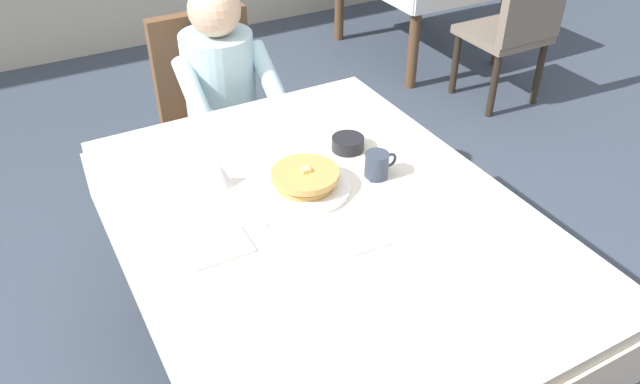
{
  "coord_description": "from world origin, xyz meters",
  "views": [
    {
      "loc": [
        -0.72,
        -1.28,
        1.86
      ],
      "look_at": [
        -0.0,
        0.04,
        0.79
      ],
      "focal_mm": 35.44,
      "sensor_mm": 36.0,
      "label": 1
    }
  ],
  "objects_px": {
    "fork_left_of_plate": "(251,210)",
    "knife_right_of_plate": "(361,175)",
    "spoon_near_edge": "(370,249)",
    "background_chair_empty": "(517,22)",
    "chair_diner": "(214,106)",
    "plate_breakfast": "(305,187)",
    "cup_coffee": "(377,165)",
    "breakfast_stack": "(304,178)",
    "dining_table_main": "(327,236)",
    "diner_person": "(224,92)",
    "bowl_butter": "(348,143)",
    "syrup_pitcher": "(220,174)"
  },
  "relations": [
    {
      "from": "dining_table_main",
      "to": "syrup_pitcher",
      "type": "bearing_deg",
      "value": 127.29
    },
    {
      "from": "bowl_butter",
      "to": "spoon_near_edge",
      "type": "relative_size",
      "value": 0.73
    },
    {
      "from": "knife_right_of_plate",
      "to": "fork_left_of_plate",
      "type": "bearing_deg",
      "value": 93.46
    },
    {
      "from": "breakfast_stack",
      "to": "cup_coffee",
      "type": "bearing_deg",
      "value": -10.68
    },
    {
      "from": "syrup_pitcher",
      "to": "fork_left_of_plate",
      "type": "bearing_deg",
      "value": -81.15
    },
    {
      "from": "syrup_pitcher",
      "to": "knife_right_of_plate",
      "type": "distance_m",
      "value": 0.44
    },
    {
      "from": "breakfast_stack",
      "to": "fork_left_of_plate",
      "type": "relative_size",
      "value": 1.16
    },
    {
      "from": "cup_coffee",
      "to": "diner_person",
      "type": "bearing_deg",
      "value": 99.82
    },
    {
      "from": "breakfast_stack",
      "to": "spoon_near_edge",
      "type": "distance_m",
      "value": 0.34
    },
    {
      "from": "diner_person",
      "to": "bowl_butter",
      "type": "height_order",
      "value": "diner_person"
    },
    {
      "from": "breakfast_stack",
      "to": "bowl_butter",
      "type": "height_order",
      "value": "breakfast_stack"
    },
    {
      "from": "fork_left_of_plate",
      "to": "knife_right_of_plate",
      "type": "xyz_separation_m",
      "value": [
        0.38,
        0.0,
        0.0
      ]
    },
    {
      "from": "fork_left_of_plate",
      "to": "spoon_near_edge",
      "type": "distance_m",
      "value": 0.38
    },
    {
      "from": "fork_left_of_plate",
      "to": "spoon_near_edge",
      "type": "xyz_separation_m",
      "value": [
        0.21,
        -0.32,
        0.0
      ]
    },
    {
      "from": "dining_table_main",
      "to": "fork_left_of_plate",
      "type": "distance_m",
      "value": 0.24
    },
    {
      "from": "chair_diner",
      "to": "plate_breakfast",
      "type": "xyz_separation_m",
      "value": [
        -0.07,
        -1.03,
        0.22
      ]
    },
    {
      "from": "bowl_butter",
      "to": "knife_right_of_plate",
      "type": "distance_m",
      "value": 0.17
    },
    {
      "from": "diner_person",
      "to": "bowl_butter",
      "type": "relative_size",
      "value": 10.18
    },
    {
      "from": "syrup_pitcher",
      "to": "fork_left_of_plate",
      "type": "xyz_separation_m",
      "value": [
        0.03,
        -0.17,
        -0.04
      ]
    },
    {
      "from": "syrup_pitcher",
      "to": "spoon_near_edge",
      "type": "xyz_separation_m",
      "value": [
        0.24,
        -0.49,
        -0.04
      ]
    },
    {
      "from": "dining_table_main",
      "to": "chair_diner",
      "type": "bearing_deg",
      "value": 86.47
    },
    {
      "from": "diner_person",
      "to": "knife_right_of_plate",
      "type": "height_order",
      "value": "diner_person"
    },
    {
      "from": "chair_diner",
      "to": "plate_breakfast",
      "type": "distance_m",
      "value": 1.06
    },
    {
      "from": "chair_diner",
      "to": "background_chair_empty",
      "type": "distance_m",
      "value": 1.93
    },
    {
      "from": "bowl_butter",
      "to": "knife_right_of_plate",
      "type": "height_order",
      "value": "bowl_butter"
    },
    {
      "from": "bowl_butter",
      "to": "dining_table_main",
      "type": "bearing_deg",
      "value": -130.48
    },
    {
      "from": "diner_person",
      "to": "spoon_near_edge",
      "type": "xyz_separation_m",
      "value": [
        -0.05,
        -1.21,
        0.07
      ]
    },
    {
      "from": "bowl_butter",
      "to": "fork_left_of_plate",
      "type": "relative_size",
      "value": 0.61
    },
    {
      "from": "dining_table_main",
      "to": "knife_right_of_plate",
      "type": "distance_m",
      "value": 0.24
    },
    {
      "from": "diner_person",
      "to": "plate_breakfast",
      "type": "bearing_deg",
      "value": 85.23
    },
    {
      "from": "chair_diner",
      "to": "knife_right_of_plate",
      "type": "xyz_separation_m",
      "value": [
        0.12,
        -1.05,
        0.21
      ]
    },
    {
      "from": "cup_coffee",
      "to": "syrup_pitcher",
      "type": "xyz_separation_m",
      "value": [
        -0.45,
        0.19,
        -0.01
      ]
    },
    {
      "from": "syrup_pitcher",
      "to": "plate_breakfast",
      "type": "bearing_deg",
      "value": -34.81
    },
    {
      "from": "diner_person",
      "to": "background_chair_empty",
      "type": "xyz_separation_m",
      "value": [
        1.93,
        0.28,
        -0.14
      ]
    },
    {
      "from": "dining_table_main",
      "to": "breakfast_stack",
      "type": "xyz_separation_m",
      "value": [
        -0.0,
        0.14,
        0.13
      ]
    },
    {
      "from": "diner_person",
      "to": "knife_right_of_plate",
      "type": "relative_size",
      "value": 5.6
    },
    {
      "from": "chair_diner",
      "to": "fork_left_of_plate",
      "type": "xyz_separation_m",
      "value": [
        -0.26,
        -1.05,
        0.21
      ]
    },
    {
      "from": "dining_table_main",
      "to": "diner_person",
      "type": "relative_size",
      "value": 1.36
    },
    {
      "from": "syrup_pitcher",
      "to": "fork_left_of_plate",
      "type": "height_order",
      "value": "syrup_pitcher"
    },
    {
      "from": "diner_person",
      "to": "spoon_near_edge",
      "type": "height_order",
      "value": "diner_person"
    },
    {
      "from": "chair_diner",
      "to": "spoon_near_edge",
      "type": "distance_m",
      "value": 1.39
    },
    {
      "from": "spoon_near_edge",
      "to": "background_chair_empty",
      "type": "distance_m",
      "value": 2.49
    },
    {
      "from": "plate_breakfast",
      "to": "cup_coffee",
      "type": "xyz_separation_m",
      "value": [
        0.23,
        -0.04,
        0.03
      ]
    },
    {
      "from": "chair_diner",
      "to": "plate_breakfast",
      "type": "height_order",
      "value": "chair_diner"
    },
    {
      "from": "dining_table_main",
      "to": "spoon_near_edge",
      "type": "xyz_separation_m",
      "value": [
        0.02,
        -0.2,
        0.09
      ]
    },
    {
      "from": "spoon_near_edge",
      "to": "breakfast_stack",
      "type": "bearing_deg",
      "value": 97.74
    },
    {
      "from": "cup_coffee",
      "to": "knife_right_of_plate",
      "type": "bearing_deg",
      "value": 150.87
    },
    {
      "from": "diner_person",
      "to": "breakfast_stack",
      "type": "height_order",
      "value": "diner_person"
    },
    {
      "from": "dining_table_main",
      "to": "knife_right_of_plate",
      "type": "bearing_deg",
      "value": 31.39
    },
    {
      "from": "chair_diner",
      "to": "diner_person",
      "type": "height_order",
      "value": "diner_person"
    }
  ]
}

